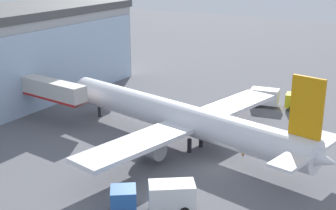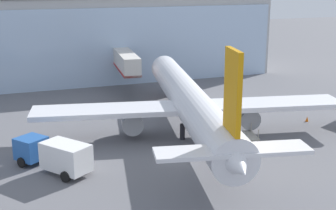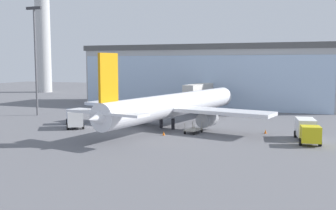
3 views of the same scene
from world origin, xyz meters
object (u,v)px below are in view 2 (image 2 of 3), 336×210
at_px(catering_truck, 54,154).
at_px(safety_cone_nose, 231,152).
at_px(safety_cone_wingtip, 307,119).
at_px(baggage_cart, 248,136).
at_px(airplane, 189,102).
at_px(jet_bridge, 124,60).

distance_m(catering_truck, safety_cone_nose, 15.54).
bearing_deg(safety_cone_wingtip, catering_truck, -171.27).
distance_m(baggage_cart, safety_cone_nose, 4.39).
bearing_deg(safety_cone_nose, catering_truck, 172.89).
bearing_deg(airplane, catering_truck, 122.05).
bearing_deg(safety_cone_nose, baggage_cart, 41.18).
height_order(catering_truck, safety_cone_nose, catering_truck).
relative_size(airplane, catering_truck, 5.27).
relative_size(airplane, safety_cone_wingtip, 69.12).
xyz_separation_m(safety_cone_nose, safety_cone_wingtip, (12.73, 6.23, 0.00)).
bearing_deg(safety_cone_wingtip, safety_cone_nose, -153.92).
relative_size(catering_truck, safety_cone_wingtip, 13.11).
xyz_separation_m(jet_bridge, airplane, (1.27, -20.80, -0.96)).
relative_size(baggage_cart, safety_cone_nose, 5.58).
height_order(catering_truck, safety_cone_wingtip, catering_truck).
distance_m(jet_bridge, safety_cone_nose, 28.43).
bearing_deg(safety_cone_wingtip, baggage_cart, -160.48).
distance_m(safety_cone_nose, safety_cone_wingtip, 14.17).
xyz_separation_m(catering_truck, safety_cone_wingtip, (28.10, 4.31, -1.19)).
distance_m(catering_truck, safety_cone_wingtip, 28.46).
bearing_deg(jet_bridge, catering_truck, 159.86).
height_order(airplane, safety_cone_wingtip, airplane).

